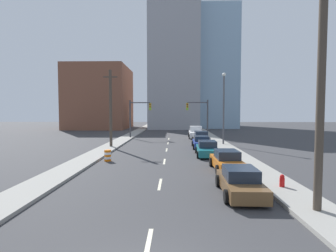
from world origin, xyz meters
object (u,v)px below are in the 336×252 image
object	(u,v)px
street_lamp	(224,104)
sedan_gray	(201,137)
sedan_brown	(240,182)
utility_pole_right_near	(321,80)
traffic_signal_left	(136,114)
pickup_truck_white	(196,133)
fire_hydrant	(282,182)
sedan_blue	(201,142)
traffic_signal_right	(201,114)
utility_pole_left_mid	(111,108)
sedan_teal	(207,149)
sedan_orange	(227,161)
traffic_barrel	(108,156)

from	to	relation	value
street_lamp	sedan_gray	distance (m)	6.00
sedan_brown	sedan_gray	xyz separation A→B (m)	(0.35, 22.50, 0.05)
utility_pole_right_near	sedan_gray	xyz separation A→B (m)	(-2.15, 24.97, -4.73)
traffic_signal_left	pickup_truck_white	world-z (taller)	traffic_signal_left
fire_hydrant	pickup_truck_white	size ratio (longest dim) A/B	0.14
traffic_signal_left	sedan_blue	size ratio (longest dim) A/B	1.28
fire_hydrant	pickup_truck_white	world-z (taller)	pickup_truck_white
traffic_signal_right	sedan_brown	bearing A→B (deg)	-91.91
traffic_signal_right	utility_pole_right_near	bearing A→B (deg)	-87.04
street_lamp	traffic_signal_right	bearing A→B (deg)	102.07
traffic_signal_right	fire_hydrant	world-z (taller)	traffic_signal_right
utility_pole_right_near	utility_pole_left_mid	distance (m)	23.31
sedan_teal	sedan_gray	size ratio (longest dim) A/B	0.99
traffic_signal_left	pickup_truck_white	xyz separation A→B (m)	(9.45, 0.88, -3.06)
street_lamp	sedan_gray	size ratio (longest dim) A/B	1.85
traffic_signal_right	sedan_blue	bearing A→B (deg)	-95.84
sedan_orange	sedan_blue	size ratio (longest dim) A/B	0.95
traffic_barrel	sedan_brown	world-z (taller)	sedan_brown
fire_hydrant	utility_pole_right_near	bearing A→B (deg)	-88.82
street_lamp	utility_pole_left_mid	bearing A→B (deg)	-169.45
traffic_signal_right	traffic_barrel	world-z (taller)	traffic_signal_right
traffic_signal_left	traffic_signal_right	xyz separation A→B (m)	(10.21, 0.00, 0.00)
traffic_signal_left	sedan_orange	bearing A→B (deg)	-66.61
sedan_orange	sedan_teal	bearing A→B (deg)	94.52
traffic_barrel	pickup_truck_white	world-z (taller)	pickup_truck_white
traffic_signal_left	pickup_truck_white	bearing A→B (deg)	5.32
sedan_gray	traffic_signal_right	bearing A→B (deg)	82.17
traffic_signal_left	sedan_brown	size ratio (longest dim) A/B	1.36
traffic_signal_right	street_lamp	xyz separation A→B (m)	(1.83, -8.57, 1.32)
fire_hydrant	street_lamp	bearing A→B (deg)	88.97
traffic_barrel	sedan_teal	xyz separation A→B (m)	(8.73, 2.95, 0.17)
street_lamp	sedan_orange	distance (m)	14.75
traffic_barrel	street_lamp	world-z (taller)	street_lamp
fire_hydrant	sedan_blue	distance (m)	16.41
sedan_orange	traffic_signal_right	bearing A→B (deg)	87.60
fire_hydrant	sedan_brown	distance (m)	2.57
traffic_signal_left	sedan_blue	distance (m)	14.49
fire_hydrant	sedan_gray	world-z (taller)	sedan_gray
sedan_teal	sedan_blue	distance (m)	5.41
utility_pole_left_mid	sedan_brown	world-z (taller)	utility_pole_left_mid
sedan_orange	pickup_truck_white	distance (m)	23.30
traffic_barrel	traffic_signal_left	bearing A→B (deg)	91.08
street_lamp	sedan_orange	xyz separation A→B (m)	(-2.34, -13.86, -4.47)
utility_pole_right_near	street_lamp	world-z (taller)	utility_pole_right_near
traffic_signal_left	sedan_teal	distance (m)	18.87
traffic_signal_left	sedan_orange	distance (m)	24.63
sedan_teal	street_lamp	bearing A→B (deg)	70.87
sedan_gray	sedan_teal	bearing A→B (deg)	-94.45
sedan_blue	utility_pole_right_near	bearing A→B (deg)	-81.09
pickup_truck_white	sedan_blue	bearing A→B (deg)	-89.99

